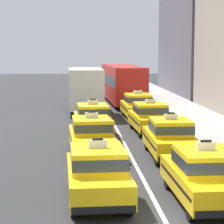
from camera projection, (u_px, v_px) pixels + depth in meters
lane_stripe_left_right at (112, 119)px, 32.23m from camera, size 0.14×80.00×0.01m
sidewalk_curb at (216, 130)px, 27.70m from camera, size 4.00×90.00×0.15m
taxi_left_nearest at (97, 172)px, 14.92m from camera, size 1.94×4.61×1.96m
taxi_left_second at (91, 135)px, 21.28m from camera, size 2.01×4.64×1.96m
taxi_left_third at (93, 119)px, 26.42m from camera, size 2.04×4.65×1.96m
box_truck_left_fourth at (85, 89)px, 34.74m from camera, size 2.37×6.99×3.27m
sedan_left_fifth at (85, 93)px, 42.39m from camera, size 1.82×4.33×1.58m
taxi_right_nearest at (204, 175)px, 14.62m from camera, size 1.87×4.58×1.96m
taxi_right_second at (170, 137)px, 20.84m from camera, size 1.87×4.58×1.96m
taxi_right_third at (150, 117)px, 26.99m from camera, size 1.96×4.62×1.96m
taxi_right_fourth at (137, 105)px, 32.52m from camera, size 1.91×4.60×1.96m
bus_right_fifth at (122, 82)px, 41.61m from camera, size 2.91×11.28×3.22m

